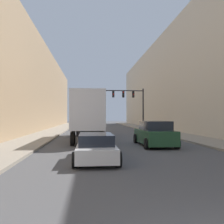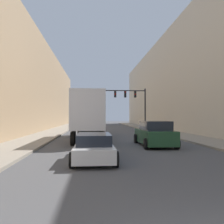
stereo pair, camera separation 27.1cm
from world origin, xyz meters
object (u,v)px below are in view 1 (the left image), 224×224
object	(u,v)px
sedan_car	(96,147)
suv_car	(154,134)
semi_truck	(88,115)
traffic_signal_gantry	(132,101)

from	to	relation	value
sedan_car	suv_car	size ratio (longest dim) A/B	0.95
semi_truck	sedan_car	size ratio (longest dim) A/B	2.44
semi_truck	sedan_car	world-z (taller)	semi_truck
semi_truck	suv_car	size ratio (longest dim) A/B	2.31
suv_car	traffic_signal_gantry	size ratio (longest dim) A/B	0.83
suv_car	semi_truck	bearing A→B (deg)	133.10
semi_truck	traffic_signal_gantry	world-z (taller)	traffic_signal_gantry
suv_car	traffic_signal_gantry	world-z (taller)	traffic_signal_gantry
sedan_car	suv_car	bearing A→B (deg)	51.70
sedan_car	suv_car	xyz separation A→B (m)	(4.24, 5.37, 0.22)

